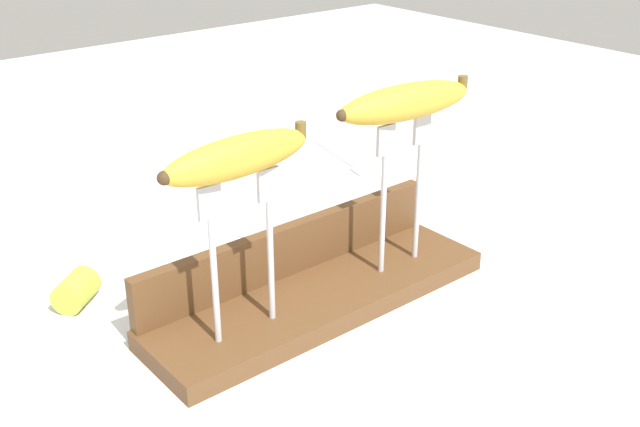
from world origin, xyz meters
name	(u,v)px	position (x,y,z in m)	size (l,w,h in m)	color
ground_plane	(320,306)	(0.00, 0.00, 0.00)	(3.00, 3.00, 0.00)	silver
wooden_board	(320,297)	(0.00, 0.00, 0.01)	(0.44, 0.13, 0.02)	brown
board_backstop	(291,248)	(0.00, 0.06, 0.06)	(0.43, 0.02, 0.07)	brown
fork_stand_left	(242,241)	(-0.12, -0.01, 0.13)	(0.10, 0.01, 0.18)	#B2B2B7
fork_stand_right	(402,181)	(0.12, -0.01, 0.14)	(0.09, 0.01, 0.19)	#B2B2B7
banana_raised_left	(238,157)	(-0.12, -0.01, 0.23)	(0.18, 0.04, 0.04)	gold
banana_raised_right	(406,102)	(0.12, -0.01, 0.24)	(0.19, 0.06, 0.04)	gold
fork_fallen_near	(255,220)	(0.08, 0.24, 0.00)	(0.15, 0.08, 0.01)	#B2B2B7
fork_fallen_far	(347,161)	(0.34, 0.34, 0.00)	(0.05, 0.18, 0.01)	#B2B2B7
banana_chunk_far	(77,290)	(-0.22, 0.19, 0.02)	(0.07, 0.06, 0.04)	#B2C138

